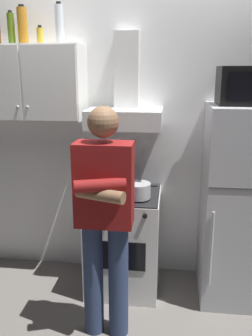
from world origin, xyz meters
TOP-DOWN VIEW (x-y plane):
  - ground_plane at (0.00, 0.00)m, footprint 7.00×7.00m
  - back_wall_tiled at (0.00, 0.60)m, footprint 4.80×0.10m
  - upper_cabinet at (-0.85, 0.37)m, footprint 0.90×0.37m
  - stove_oven at (-0.05, 0.25)m, footprint 0.60×0.62m
  - range_hood at (-0.05, 0.38)m, footprint 0.60×0.44m
  - refrigerator at (0.90, 0.25)m, footprint 0.60×0.62m
  - microwave at (0.90, 0.27)m, footprint 0.48×0.37m
  - person_standing at (-0.10, -0.36)m, footprint 0.38×0.33m
  - cooking_pot at (0.08, 0.13)m, footprint 0.30×0.20m
  - bottle_olive_oil at (-0.98, 0.40)m, footprint 0.06×0.06m
  - bottle_spice_jar at (-0.73, 0.35)m, footprint 0.05×0.05m
  - bottle_vodka_clear at (-0.59, 0.41)m, footprint 0.07×0.07m
  - bottle_liquor_amber at (-0.89, 0.40)m, footprint 0.08×0.08m

SIDE VIEW (x-z plane):
  - ground_plane at x=0.00m, z-range 0.00..0.00m
  - stove_oven at x=-0.05m, z-range 0.00..0.87m
  - refrigerator at x=0.90m, z-range 0.00..1.60m
  - person_standing at x=-0.10m, z-range 0.08..1.72m
  - cooking_pot at x=0.08m, z-range 0.87..0.99m
  - back_wall_tiled at x=0.00m, z-range 0.00..2.70m
  - range_hood at x=-0.05m, z-range 1.22..1.97m
  - microwave at x=0.90m, z-range 1.60..1.88m
  - upper_cabinet at x=-0.85m, z-range 1.45..2.05m
  - bottle_spice_jar at x=-0.73m, z-range 2.04..2.18m
  - bottle_olive_oil at x=-0.98m, z-range 2.04..2.30m
  - bottle_liquor_amber at x=-0.89m, z-range 2.04..2.34m
  - bottle_vodka_clear at x=-0.59m, z-range 2.04..2.36m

